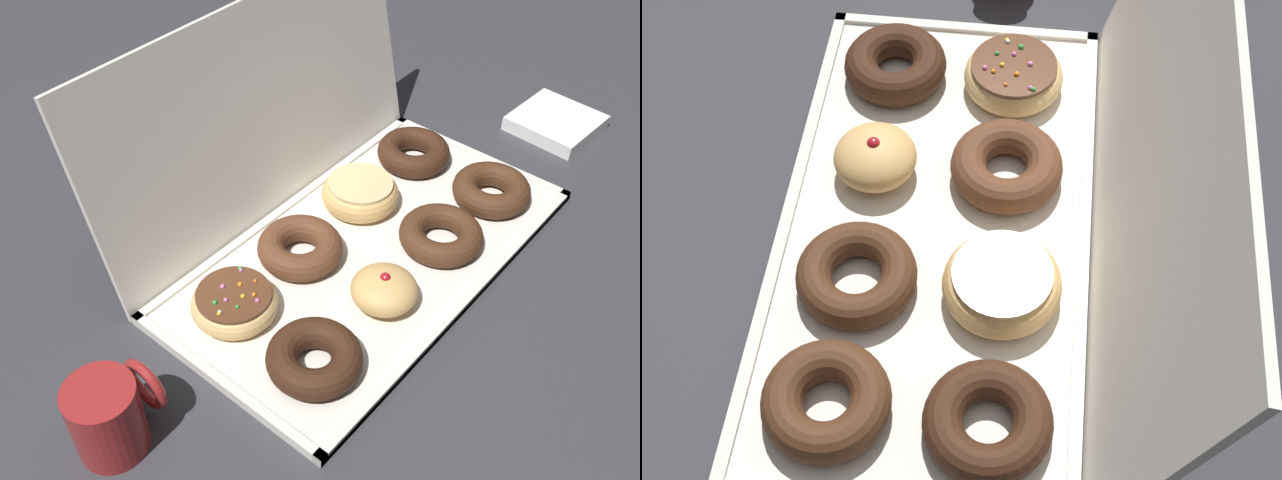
# 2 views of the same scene
# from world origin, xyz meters

# --- Properties ---
(ground_plane) EXTENTS (3.00, 3.00, 0.00)m
(ground_plane) POSITION_xyz_m (0.00, 0.00, 0.00)
(ground_plane) COLOR #333338
(donut_box) EXTENTS (0.58, 0.31, 0.01)m
(donut_box) POSITION_xyz_m (0.00, 0.00, 0.01)
(donut_box) COLOR silver
(donut_box) RESTS_ON ground
(box_lid_open) EXTENTS (0.58, 0.08, 0.30)m
(box_lid_open) POSITION_xyz_m (0.00, 0.19, 0.15)
(box_lid_open) COLOR silver
(box_lid_open) RESTS_ON ground
(chocolate_cake_ring_donut_0) EXTENTS (0.11, 0.11, 0.04)m
(chocolate_cake_ring_donut_0) POSITION_xyz_m (-0.20, -0.07, 0.03)
(chocolate_cake_ring_donut_0) COLOR #381E11
(chocolate_cake_ring_donut_0) RESTS_ON donut_box
(jelly_filled_donut_1) EXTENTS (0.09, 0.09, 0.05)m
(jelly_filled_donut_1) POSITION_xyz_m (-0.06, -0.07, 0.03)
(jelly_filled_donut_1) COLOR tan
(jelly_filled_donut_1) RESTS_ON donut_box
(chocolate_cake_ring_donut_2) EXTENTS (0.12, 0.12, 0.03)m
(chocolate_cake_ring_donut_2) POSITION_xyz_m (0.07, -0.06, 0.03)
(chocolate_cake_ring_donut_2) COLOR #472816
(chocolate_cake_ring_donut_2) RESTS_ON donut_box
(chocolate_cake_ring_donut_3) EXTENTS (0.11, 0.11, 0.04)m
(chocolate_cake_ring_donut_3) POSITION_xyz_m (0.20, -0.07, 0.03)
(chocolate_cake_ring_donut_3) COLOR #472816
(chocolate_cake_ring_donut_3) RESTS_ON donut_box
(sprinkle_donut_4) EXTENTS (0.11, 0.11, 0.04)m
(sprinkle_donut_4) POSITION_xyz_m (-0.20, 0.06, 0.03)
(sprinkle_donut_4) COLOR #E5B770
(sprinkle_donut_4) RESTS_ON donut_box
(chocolate_cake_ring_donut_5) EXTENTS (0.12, 0.12, 0.04)m
(chocolate_cake_ring_donut_5) POSITION_xyz_m (-0.07, 0.07, 0.03)
(chocolate_cake_ring_donut_5) COLOR #59331E
(chocolate_cake_ring_donut_5) RESTS_ON donut_box
(glazed_ring_donut_6) EXTENTS (0.11, 0.11, 0.04)m
(glazed_ring_donut_6) POSITION_xyz_m (0.07, 0.07, 0.03)
(glazed_ring_donut_6) COLOR tan
(glazed_ring_donut_6) RESTS_ON donut_box
(chocolate_cake_ring_donut_7) EXTENTS (0.11, 0.11, 0.04)m
(chocolate_cake_ring_donut_7) POSITION_xyz_m (0.20, 0.07, 0.03)
(chocolate_cake_ring_donut_7) COLOR #381E11
(chocolate_cake_ring_donut_7) RESTS_ON donut_box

